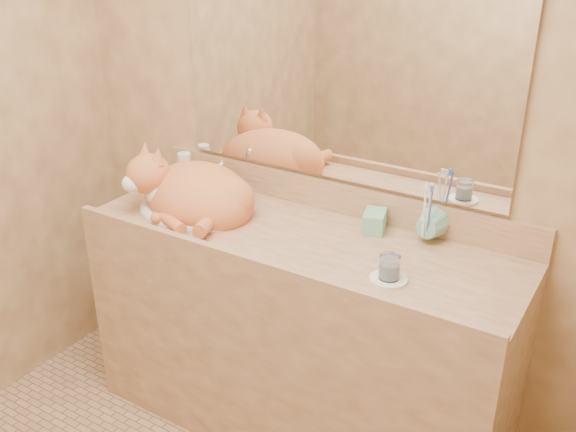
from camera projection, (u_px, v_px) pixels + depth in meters
The scene contains 12 objects.
wall_back at pixel (338, 109), 2.32m from camera, with size 2.40×0.02×2.50m, color olive.
vanity_counter at pixel (298, 336), 2.45m from camera, with size 1.60×0.55×0.85m, color #8A5F3E, non-canonical shape.
mirror at pixel (338, 71), 2.25m from camera, with size 1.30×0.02×0.80m, color white.
sink_basin at pixel (194, 194), 2.45m from camera, with size 0.45×0.37×0.14m, color white, non-canonical shape.
faucet at pixel (221, 178), 2.58m from camera, with size 0.04×0.11×0.15m, color silver, non-canonical shape.
cat at pixel (191, 191), 2.44m from camera, with size 0.48×0.39×0.26m, color #C95F2E, non-canonical shape.
soap_dispenser at pixel (373, 216), 2.23m from camera, with size 0.08×0.08×0.17m, color #77BF9E.
toothbrush_cup at pixel (425, 231), 2.19m from camera, with size 0.12×0.12×0.11m, color #77BF9E.
toothbrushes at pixel (427, 210), 2.15m from camera, with size 0.04×0.04×0.23m, color white, non-canonical shape.
saucer at pixel (389, 279), 1.99m from camera, with size 0.12×0.12×0.01m, color white.
water_glass at pixel (389, 267), 1.97m from camera, with size 0.07×0.07×0.08m, color silver.
lotion_bottle at pixel (185, 168), 2.72m from camera, with size 0.06×0.06×0.13m, color white.
Camera 1 is at (1.04, -1.02, 1.87)m, focal length 40.00 mm.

